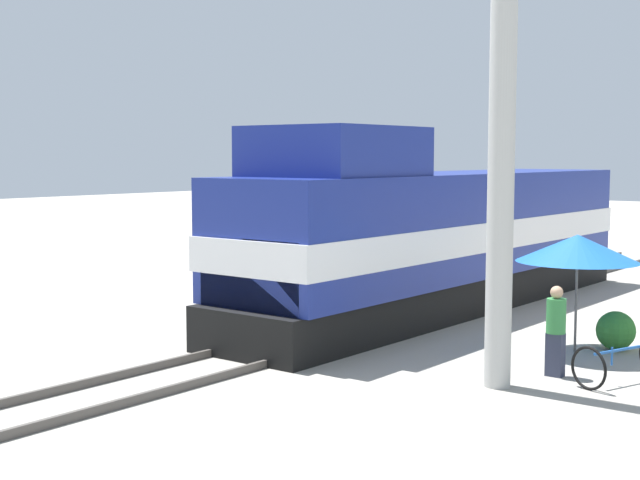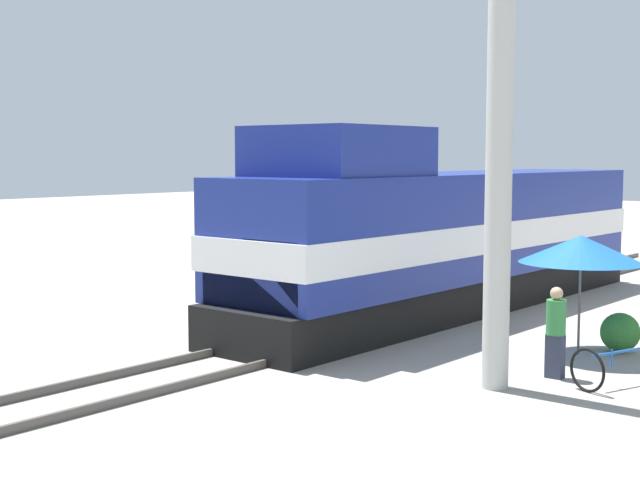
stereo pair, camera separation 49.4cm
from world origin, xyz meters
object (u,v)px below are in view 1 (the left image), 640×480
person_bystander (556,328)px  utility_pole (504,22)px  locomotive (435,236)px  bicycle (624,361)px  vendor_umbrella (578,248)px

person_bystander → utility_pole: bearing=-110.6°
locomotive → person_bystander: locomotive is taller
utility_pole → bicycle: bearing=44.6°
utility_pole → person_bystander: utility_pole is taller
locomotive → bicycle: 7.60m
locomotive → utility_pole: (4.65, -5.65, 4.16)m
vendor_umbrella → locomotive: bearing=153.2°
person_bystander → bicycle: (1.11, 0.30, -0.48)m
vendor_umbrella → person_bystander: bearing=-76.8°
utility_pole → vendor_umbrella: utility_pole is taller
utility_pole → vendor_umbrella: (-0.01, 3.31, -3.97)m
vendor_umbrella → bicycle: vendor_umbrella is taller
vendor_umbrella → person_bystander: (0.48, -2.05, -1.20)m
bicycle → person_bystander: bearing=-146.1°
vendor_umbrella → bicycle: bearing=-47.8°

